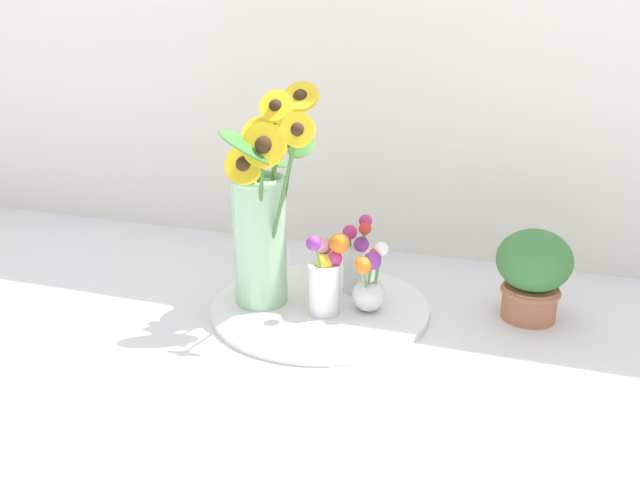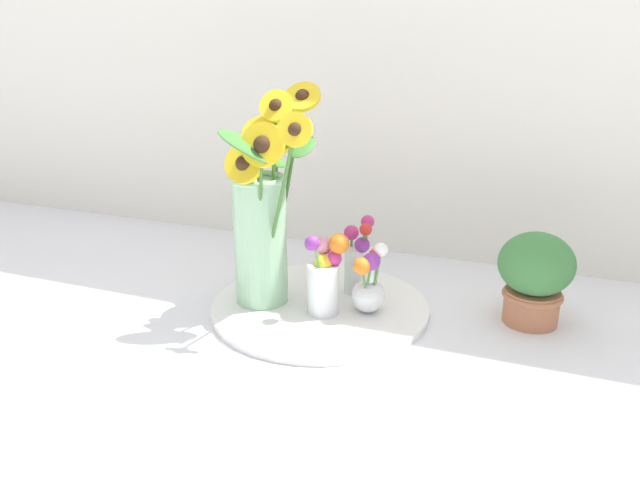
% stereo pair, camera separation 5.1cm
% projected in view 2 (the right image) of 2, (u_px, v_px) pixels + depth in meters
% --- Properties ---
extents(ground_plane, '(6.00, 6.00, 0.00)m').
position_uv_depth(ground_plane, '(309.00, 336.00, 1.19)').
color(ground_plane, silver).
extents(serving_tray, '(0.45, 0.45, 0.02)m').
position_uv_depth(serving_tray, '(320.00, 307.00, 1.30)').
color(serving_tray, white).
rests_on(serving_tray, ground_plane).
extents(mason_jar_sunflowers, '(0.22, 0.26, 0.44)m').
position_uv_depth(mason_jar_sunflowers, '(263.00, 218.00, 1.25)').
color(mason_jar_sunflowers, '#99CC9E').
rests_on(mason_jar_sunflowers, serving_tray).
extents(vase_small_center, '(0.08, 0.08, 0.17)m').
position_uv_depth(vase_small_center, '(325.00, 276.00, 1.24)').
color(vase_small_center, white).
rests_on(vase_small_center, serving_tray).
extents(vase_bulb_right, '(0.07, 0.09, 0.15)m').
position_uv_depth(vase_bulb_right, '(369.00, 283.00, 1.24)').
color(vase_bulb_right, white).
rests_on(vase_bulb_right, serving_tray).
extents(vase_small_back, '(0.07, 0.09, 0.17)m').
position_uv_depth(vase_small_back, '(358.00, 261.00, 1.33)').
color(vase_small_back, white).
rests_on(vase_small_back, serving_tray).
extents(potted_plant, '(0.15, 0.15, 0.19)m').
position_uv_depth(potted_plant, '(535.00, 275.00, 1.22)').
color(potted_plant, '#B7704C').
rests_on(potted_plant, ground_plane).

